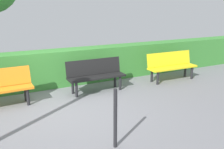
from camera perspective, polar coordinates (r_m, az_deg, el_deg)
The scene contains 5 objects.
ground_plane at distance 5.62m, azimuth -11.15°, elevation -7.94°, with size 17.25×17.25×0.00m, color slate.
bench_yellow at distance 7.76m, azimuth 13.66°, elevation 2.24°, with size 1.62×0.48×0.86m.
bench_black at distance 6.54m, azimuth -3.85°, elevation 0.18°, with size 1.55×0.46×0.86m.
hedge_row at distance 7.42m, azimuth -6.89°, elevation 2.19°, with size 13.25×0.65×1.02m, color #387F33.
railing_post_mid at distance 3.92m, azimuth 0.78°, elevation -10.31°, with size 0.06×0.06×1.00m, color black.
Camera 1 is at (1.33, 4.99, 2.21)m, focal length 39.13 mm.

